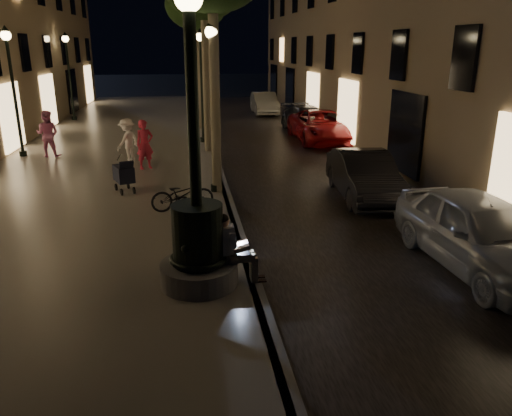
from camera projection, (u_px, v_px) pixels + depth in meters
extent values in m
plane|color=black|center=(212.00, 150.00, 21.47)|extent=(120.00, 120.00, 0.00)
cube|color=black|center=(280.00, 148.00, 21.88)|extent=(6.00, 45.00, 0.02)
cube|color=slate|center=(116.00, 151.00, 20.89)|extent=(8.00, 45.00, 0.20)
cube|color=#59595B|center=(212.00, 148.00, 21.44)|extent=(0.25, 45.00, 0.20)
cylinder|color=#59595B|center=(199.00, 273.00, 8.98)|extent=(1.40, 1.40, 0.40)
cylinder|color=black|center=(198.00, 235.00, 8.75)|extent=(0.90, 0.90, 1.10)
torus|color=black|center=(199.00, 258.00, 8.89)|extent=(1.04, 1.04, 0.10)
torus|color=black|center=(197.00, 213.00, 8.63)|extent=(0.89, 0.89, 0.09)
cylinder|color=black|center=(193.00, 111.00, 8.08)|extent=(0.20, 0.20, 3.20)
cube|color=gray|center=(229.00, 257.00, 8.97)|extent=(0.35, 0.23, 0.17)
cube|color=white|center=(226.00, 240.00, 8.86)|extent=(0.43, 0.25, 0.55)
sphere|color=tan|center=(224.00, 221.00, 8.74)|extent=(0.20, 0.20, 0.20)
sphere|color=black|center=(223.00, 219.00, 8.73)|extent=(0.20, 0.20, 0.20)
cube|color=gray|center=(243.00, 258.00, 8.92)|extent=(0.44, 0.13, 0.13)
cube|color=gray|center=(241.00, 254.00, 9.08)|extent=(0.44, 0.13, 0.13)
cube|color=gray|center=(254.00, 270.00, 9.02)|extent=(0.13, 0.12, 0.49)
cube|color=gray|center=(253.00, 266.00, 9.19)|extent=(0.13, 0.12, 0.49)
cube|color=black|center=(260.00, 281.00, 9.11)|extent=(0.25, 0.10, 0.03)
cube|color=black|center=(258.00, 277.00, 9.27)|extent=(0.25, 0.10, 0.03)
cube|color=black|center=(243.00, 252.00, 8.98)|extent=(0.23, 0.32, 0.02)
cube|color=black|center=(234.00, 247.00, 8.93)|extent=(0.08, 0.32, 0.21)
cube|color=#B2E1FF|center=(235.00, 247.00, 8.93)|extent=(0.06, 0.29, 0.18)
cylinder|color=#6B604C|center=(215.00, 105.00, 14.01)|extent=(0.28, 0.28, 5.00)
cylinder|color=#6B604C|center=(206.00, 87.00, 19.65)|extent=(0.28, 0.28, 5.10)
cylinder|color=#6B604C|center=(198.00, 80.00, 25.31)|extent=(0.28, 0.28, 4.90)
ellipsoid|color=black|center=(196.00, 4.00, 24.21)|extent=(3.00, 3.00, 2.40)
cylinder|color=#6B604C|center=(196.00, 71.00, 30.92)|extent=(0.28, 0.28, 5.20)
ellipsoid|color=black|center=(194.00, 7.00, 29.77)|extent=(3.00, 3.00, 2.40)
cylinder|color=black|center=(216.00, 188.00, 14.75)|extent=(0.28, 0.28, 0.20)
cylinder|color=black|center=(214.00, 116.00, 14.10)|extent=(0.12, 0.12, 4.40)
sphere|color=#FFD88C|center=(212.00, 32.00, 13.40)|extent=(0.36, 0.36, 0.36)
cone|color=black|center=(211.00, 22.00, 13.32)|extent=(0.30, 0.30, 0.22)
cylinder|color=black|center=(204.00, 140.00, 22.28)|extent=(0.28, 0.28, 0.20)
cylinder|color=black|center=(202.00, 91.00, 21.62)|extent=(0.12, 0.12, 4.40)
sphere|color=#FFD88C|center=(200.00, 37.00, 20.92)|extent=(0.36, 0.36, 0.36)
cone|color=black|center=(200.00, 30.00, 20.85)|extent=(0.30, 0.30, 0.22)
cylinder|color=black|center=(198.00, 116.00, 29.80)|extent=(0.28, 0.28, 0.20)
cylinder|color=black|center=(196.00, 80.00, 29.15)|extent=(0.12, 0.12, 4.40)
sphere|color=#FFD88C|center=(195.00, 39.00, 28.45)|extent=(0.36, 0.36, 0.36)
cone|color=black|center=(195.00, 34.00, 28.37)|extent=(0.30, 0.30, 0.22)
cylinder|color=black|center=(194.00, 101.00, 37.33)|extent=(0.28, 0.28, 0.20)
cylinder|color=black|center=(193.00, 72.00, 36.67)|extent=(0.12, 0.12, 4.40)
sphere|color=#FFD88C|center=(192.00, 40.00, 35.97)|extent=(0.36, 0.36, 0.36)
cone|color=black|center=(191.00, 37.00, 35.90)|extent=(0.30, 0.30, 0.22)
cylinder|color=black|center=(23.00, 153.00, 19.42)|extent=(0.28, 0.28, 0.20)
cylinder|color=black|center=(15.00, 99.00, 18.77)|extent=(0.12, 0.12, 4.40)
sphere|color=#FFD88C|center=(6.00, 35.00, 18.07)|extent=(0.36, 0.36, 0.36)
cone|color=black|center=(5.00, 28.00, 17.99)|extent=(0.30, 0.30, 0.22)
cylinder|color=black|center=(74.00, 118.00, 28.83)|extent=(0.28, 0.28, 0.20)
cylinder|color=black|center=(70.00, 81.00, 28.18)|extent=(0.12, 0.12, 4.40)
sphere|color=#FFD88C|center=(65.00, 39.00, 27.48)|extent=(0.36, 0.36, 0.36)
cone|color=black|center=(65.00, 34.00, 27.40)|extent=(0.30, 0.30, 0.22)
cube|color=black|center=(124.00, 174.00, 14.49)|extent=(0.70, 0.87, 0.46)
cube|color=black|center=(126.00, 166.00, 14.11)|extent=(0.44, 0.31, 0.30)
cylinder|color=black|center=(122.00, 192.00, 14.30)|extent=(0.11, 0.20, 0.20)
cylinder|color=black|center=(134.00, 190.00, 14.47)|extent=(0.11, 0.20, 0.20)
cylinder|color=black|center=(116.00, 187.00, 14.80)|extent=(0.11, 0.20, 0.20)
cylinder|color=black|center=(128.00, 186.00, 14.97)|extent=(0.11, 0.20, 0.20)
cylinder|color=black|center=(119.00, 157.00, 14.70)|extent=(0.19, 0.43, 0.28)
imported|color=#95999C|center=(480.00, 232.00, 9.92)|extent=(2.03, 4.58, 1.53)
imported|color=black|center=(364.00, 176.00, 14.55)|extent=(1.78, 4.27, 1.37)
imported|color=maroon|center=(322.00, 126.00, 23.18)|extent=(2.44, 5.20, 1.44)
imported|color=#2F3035|center=(307.00, 119.00, 25.83)|extent=(2.27, 4.69, 1.32)
imported|color=#A3A49F|center=(264.00, 103.00, 32.62)|extent=(1.58, 4.25, 1.39)
imported|color=#CE2943|center=(145.00, 145.00, 17.20)|extent=(0.74, 0.64, 1.70)
imported|color=pink|center=(48.00, 134.00, 19.08)|extent=(0.96, 0.80, 1.77)
imported|color=white|center=(128.00, 141.00, 18.08)|extent=(1.09, 1.20, 1.62)
imported|color=black|center=(182.00, 194.00, 12.93)|extent=(1.71, 0.85, 0.86)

